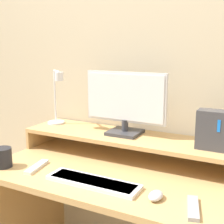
% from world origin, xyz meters
% --- Properties ---
extents(wall_back, '(6.00, 0.05, 2.50)m').
position_xyz_m(wall_back, '(0.00, 0.74, 1.25)').
color(wall_back, beige).
rests_on(wall_back, ground_plane).
extents(desk, '(1.20, 0.70, 0.76)m').
position_xyz_m(desk, '(0.00, 0.35, 0.54)').
color(desk, tan).
rests_on(desk, ground_plane).
extents(monitor_shelf, '(1.20, 0.31, 0.13)m').
position_xyz_m(monitor_shelf, '(0.00, 0.55, 0.87)').
color(monitor_shelf, tan).
rests_on(monitor_shelf, desk).
extents(monitor, '(0.47, 0.17, 0.35)m').
position_xyz_m(monitor, '(-0.02, 0.57, 1.07)').
color(monitor, '#38383D').
rests_on(monitor, monitor_shelf).
extents(desk_lamp, '(0.17, 0.16, 0.34)m').
position_xyz_m(desk_lamp, '(-0.47, 0.55, 1.06)').
color(desk_lamp, silver).
rests_on(desk_lamp, monitor_shelf).
extents(router_dock, '(0.14, 0.09, 0.19)m').
position_xyz_m(router_dock, '(0.45, 0.53, 0.98)').
color(router_dock, '#3D3D42').
rests_on(router_dock, monitor_shelf).
extents(keyboard, '(0.44, 0.12, 0.02)m').
position_xyz_m(keyboard, '(0.01, 0.16, 0.77)').
color(keyboard, white).
rests_on(keyboard, desk).
extents(mouse, '(0.06, 0.09, 0.03)m').
position_xyz_m(mouse, '(0.31, 0.16, 0.78)').
color(mouse, silver).
rests_on(mouse, desk).
extents(remote_control, '(0.07, 0.18, 0.02)m').
position_xyz_m(remote_control, '(-0.33, 0.19, 0.77)').
color(remote_control, white).
rests_on(remote_control, desk).
extents(remote_secondary, '(0.09, 0.18, 0.02)m').
position_xyz_m(remote_secondary, '(0.47, 0.14, 0.77)').
color(remote_secondary, '#99999E').
rests_on(remote_secondary, desk).
extents(mug, '(0.09, 0.09, 0.10)m').
position_xyz_m(mug, '(-0.50, 0.12, 0.81)').
color(mug, '#232328').
rests_on(mug, desk).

